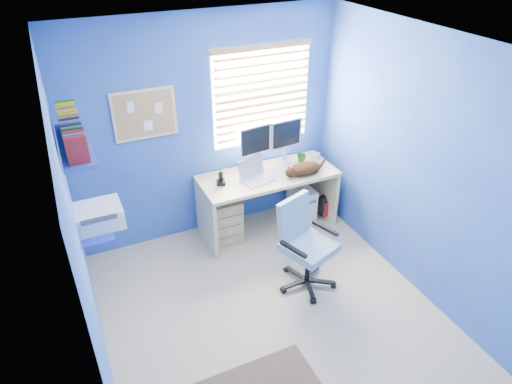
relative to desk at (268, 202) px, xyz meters
name	(u,v)px	position (x,y,z in m)	size (l,w,h in m)	color
floor	(270,312)	(-0.58, -1.26, -0.37)	(3.00, 3.20, 0.00)	#BFAD96
ceiling	(276,47)	(-0.58, -1.26, 2.13)	(3.00, 3.20, 0.00)	white
wall_back	(207,130)	(-0.58, 0.34, 0.88)	(3.00, 0.01, 2.50)	#2B42B7
wall_front	(403,346)	(-0.58, -2.86, 0.88)	(3.00, 0.01, 2.50)	#2B42B7
wall_left	(81,251)	(-2.08, -1.26, 0.88)	(0.01, 3.20, 2.50)	#2B42B7
wall_right	(416,166)	(0.92, -1.26, 0.88)	(0.01, 3.20, 2.50)	#2B42B7
desk	(268,202)	(0.00, 0.00, 0.00)	(1.57, 0.65, 0.74)	#CEB181
laptop	(257,172)	(-0.17, -0.08, 0.48)	(0.33, 0.26, 0.22)	silver
monitor_left	(255,148)	(-0.09, 0.18, 0.64)	(0.40, 0.12, 0.54)	silver
monitor_right	(285,141)	(0.31, 0.20, 0.64)	(0.40, 0.12, 0.54)	silver
phone	(221,177)	(-0.56, 0.02, 0.45)	(0.09, 0.11, 0.17)	black
mug	(301,159)	(0.49, 0.10, 0.42)	(0.10, 0.09, 0.10)	#1C6017
cd_spindle	(314,156)	(0.67, 0.11, 0.41)	(0.13, 0.13, 0.07)	silver
cat	(305,169)	(0.38, -0.17, 0.44)	(0.39, 0.20, 0.14)	black
tower_pc	(301,202)	(0.47, 0.02, -0.14)	(0.19, 0.44, 0.45)	beige
drawer_boxes	(225,220)	(-0.55, -0.01, -0.10)	(0.35, 0.28, 0.54)	tan
yellow_book	(299,221)	(0.33, -0.18, -0.25)	(0.03, 0.17, 0.24)	yellow
backpack	(325,205)	(0.76, -0.08, -0.21)	(0.27, 0.20, 0.31)	black
office_chair	(305,255)	(-0.08, -1.02, -0.02)	(0.70, 0.70, 0.95)	black
window_blinds	(262,96)	(0.07, 0.31, 1.18)	(1.15, 0.05, 1.10)	white
corkboard	(145,114)	(-1.23, 0.33, 1.18)	(0.64, 0.02, 0.52)	#CEB181
wall_shelves	(84,176)	(-1.93, -0.51, 1.06)	(0.42, 0.90, 1.05)	#283AAF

